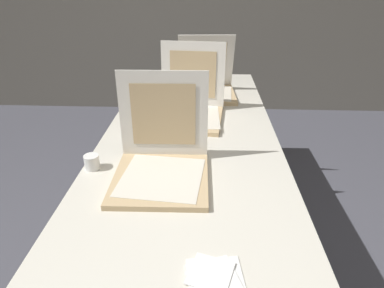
{
  "coord_description": "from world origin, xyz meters",
  "views": [
    {
      "loc": [
        0.07,
        -0.81,
        1.45
      ],
      "look_at": [
        0.02,
        0.46,
        0.79
      ],
      "focal_mm": 30.86,
      "sensor_mm": 36.0,
      "label": 1
    }
  ],
  "objects_px": {
    "pizza_box_back": "(206,87)",
    "napkin_pile": "(214,277)",
    "table": "(189,147)",
    "pizza_box_front": "(161,164)",
    "cup_white_near_left": "(92,162)",
    "pizza_box_middle": "(189,108)",
    "cup_white_mid": "(135,130)"
  },
  "relations": [
    {
      "from": "cup_white_mid",
      "to": "napkin_pile",
      "type": "distance_m",
      "value": 0.93
    },
    {
      "from": "pizza_box_front",
      "to": "pizza_box_middle",
      "type": "relative_size",
      "value": 0.91
    },
    {
      "from": "table",
      "to": "napkin_pile",
      "type": "xyz_separation_m",
      "value": [
        0.11,
        -0.83,
        0.05
      ]
    },
    {
      "from": "cup_white_near_left",
      "to": "cup_white_mid",
      "type": "bearing_deg",
      "value": 70.01
    },
    {
      "from": "table",
      "to": "pizza_box_middle",
      "type": "xyz_separation_m",
      "value": [
        -0.02,
        0.26,
        0.1
      ]
    },
    {
      "from": "pizza_box_middle",
      "to": "cup_white_mid",
      "type": "xyz_separation_m",
      "value": [
        -0.26,
        -0.24,
        -0.03
      ]
    },
    {
      "from": "cup_white_mid",
      "to": "cup_white_near_left",
      "type": "height_order",
      "value": "same"
    },
    {
      "from": "cup_white_mid",
      "to": "pizza_box_front",
      "type": "bearing_deg",
      "value": -63.74
    },
    {
      "from": "pizza_box_front",
      "to": "pizza_box_middle",
      "type": "distance_m",
      "value": 0.6
    },
    {
      "from": "table",
      "to": "pizza_box_front",
      "type": "relative_size",
      "value": 5.96
    },
    {
      "from": "pizza_box_middle",
      "to": "pizza_box_back",
      "type": "relative_size",
      "value": 1.09
    },
    {
      "from": "pizza_box_back",
      "to": "napkin_pile",
      "type": "distance_m",
      "value": 1.48
    },
    {
      "from": "table",
      "to": "pizza_box_front",
      "type": "bearing_deg",
      "value": -105.49
    },
    {
      "from": "pizza_box_back",
      "to": "cup_white_near_left",
      "type": "bearing_deg",
      "value": -119.64
    },
    {
      "from": "pizza_box_front",
      "to": "cup_white_near_left",
      "type": "height_order",
      "value": "pizza_box_front"
    },
    {
      "from": "pizza_box_front",
      "to": "cup_white_near_left",
      "type": "bearing_deg",
      "value": 170.62
    },
    {
      "from": "pizza_box_front",
      "to": "cup_white_near_left",
      "type": "relative_size",
      "value": 6.28
    },
    {
      "from": "napkin_pile",
      "to": "pizza_box_front",
      "type": "bearing_deg",
      "value": 112.2
    },
    {
      "from": "cup_white_mid",
      "to": "napkin_pile",
      "type": "height_order",
      "value": "cup_white_mid"
    },
    {
      "from": "pizza_box_front",
      "to": "table",
      "type": "bearing_deg",
      "value": 73.57
    },
    {
      "from": "table",
      "to": "pizza_box_back",
      "type": "relative_size",
      "value": 5.94
    },
    {
      "from": "cup_white_near_left",
      "to": "napkin_pile",
      "type": "height_order",
      "value": "cup_white_near_left"
    },
    {
      "from": "cup_white_mid",
      "to": "napkin_pile",
      "type": "bearing_deg",
      "value": -66.05
    },
    {
      "from": "cup_white_near_left",
      "to": "napkin_pile",
      "type": "relative_size",
      "value": 0.37
    },
    {
      "from": "cup_white_mid",
      "to": "cup_white_near_left",
      "type": "bearing_deg",
      "value": -109.99
    },
    {
      "from": "pizza_box_middle",
      "to": "cup_white_mid",
      "type": "distance_m",
      "value": 0.35
    },
    {
      "from": "pizza_box_back",
      "to": "cup_white_near_left",
      "type": "height_order",
      "value": "pizza_box_back"
    },
    {
      "from": "pizza_box_front",
      "to": "napkin_pile",
      "type": "relative_size",
      "value": 2.32
    },
    {
      "from": "table",
      "to": "pizza_box_back",
      "type": "distance_m",
      "value": 0.67
    },
    {
      "from": "pizza_box_back",
      "to": "napkin_pile",
      "type": "height_order",
      "value": "pizza_box_back"
    },
    {
      "from": "pizza_box_front",
      "to": "cup_white_mid",
      "type": "relative_size",
      "value": 6.28
    },
    {
      "from": "table",
      "to": "napkin_pile",
      "type": "height_order",
      "value": "napkin_pile"
    }
  ]
}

